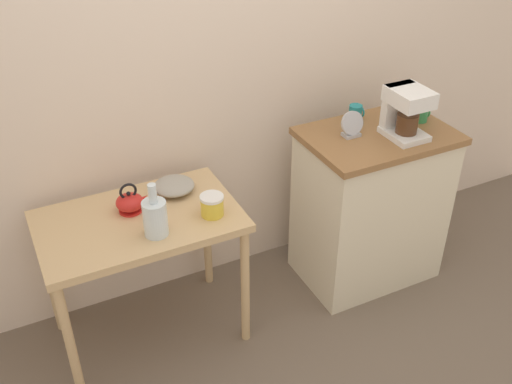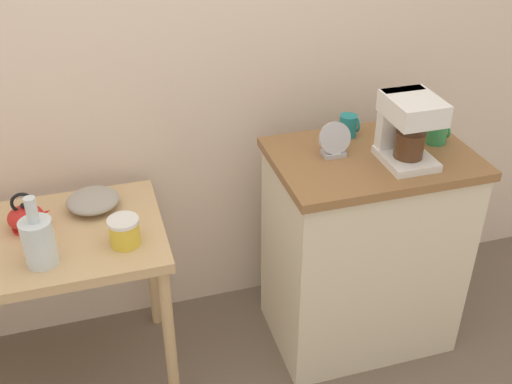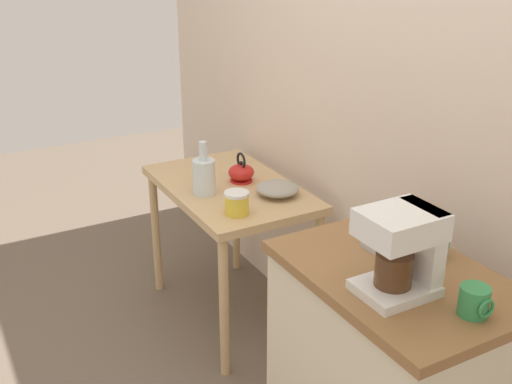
{
  "view_description": "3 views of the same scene",
  "coord_description": "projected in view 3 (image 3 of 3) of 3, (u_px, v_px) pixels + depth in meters",
  "views": [
    {
      "loc": [
        -1.16,
        -2.23,
        2.34
      ],
      "look_at": [
        -0.11,
        -0.1,
        0.8
      ],
      "focal_mm": 41.81,
      "sensor_mm": 36.0,
      "label": 1
    },
    {
      "loc": [
        -0.39,
        -1.91,
        2.05
      ],
      "look_at": [
        0.15,
        -0.07,
        0.85
      ],
      "focal_mm": 43.1,
      "sensor_mm": 36.0,
      "label": 2
    },
    {
      "loc": [
        1.91,
        -1.24,
        1.9
      ],
      "look_at": [
        -0.22,
        -0.06,
        0.88
      ],
      "focal_mm": 43.93,
      "sensor_mm": 36.0,
      "label": 3
    }
  ],
  "objects": [
    {
      "name": "bowl_stoneware",
      "position": [
        278.0,
        189.0,
        2.95
      ],
      "size": [
        0.2,
        0.2,
        0.06
      ],
      "color": "#9E998C",
      "rests_on": "wooden_table"
    },
    {
      "name": "table_clock",
      "position": [
        377.0,
        233.0,
        2.06
      ],
      "size": [
        0.12,
        0.06,
        0.14
      ],
      "color": "#B2B5BA",
      "rests_on": "kitchen_counter"
    },
    {
      "name": "wooden_table",
      "position": [
        230.0,
        202.0,
        3.12
      ],
      "size": [
        0.93,
        0.58,
        0.74
      ],
      "color": "tan",
      "rests_on": "ground_plane"
    },
    {
      "name": "mug_tall_green",
      "position": [
        474.0,
        301.0,
        1.71
      ],
      "size": [
        0.09,
        0.08,
        0.09
      ],
      "color": "#338C4C",
      "rests_on": "kitchen_counter"
    },
    {
      "name": "canister_enamel",
      "position": [
        237.0,
        203.0,
        2.75
      ],
      "size": [
        0.11,
        0.11,
        0.1
      ],
      "color": "gold",
      "rests_on": "wooden_table"
    },
    {
      "name": "teakettle",
      "position": [
        241.0,
        172.0,
        3.11
      ],
      "size": [
        0.16,
        0.13,
        0.15
      ],
      "color": "red",
      "rests_on": "wooden_table"
    },
    {
      "name": "coffee_maker",
      "position": [
        404.0,
        248.0,
        1.79
      ],
      "size": [
        0.18,
        0.22,
        0.26
      ],
      "color": "white",
      "rests_on": "kitchen_counter"
    },
    {
      "name": "mug_dark_teal",
      "position": [
        435.0,
        242.0,
        2.03
      ],
      "size": [
        0.08,
        0.07,
        0.09
      ],
      "color": "teal",
      "rests_on": "kitchen_counter"
    },
    {
      "name": "glass_carafe_vase",
      "position": [
        204.0,
        175.0,
        2.95
      ],
      "size": [
        0.11,
        0.11,
        0.26
      ],
      "color": "silver",
      "rests_on": "wooden_table"
    },
    {
      "name": "back_wall",
      "position": [
        409.0,
        72.0,
        2.4
      ],
      "size": [
        4.4,
        0.1,
        2.8
      ],
      "primitive_type": "cube",
      "color": "beige",
      "rests_on": "ground_plane"
    }
  ]
}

